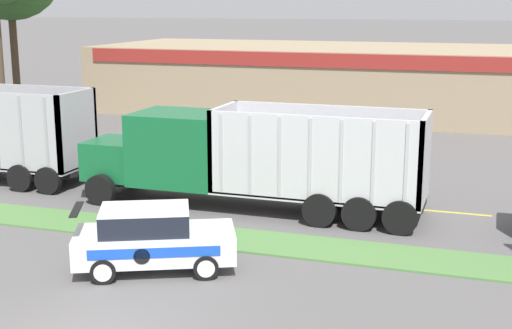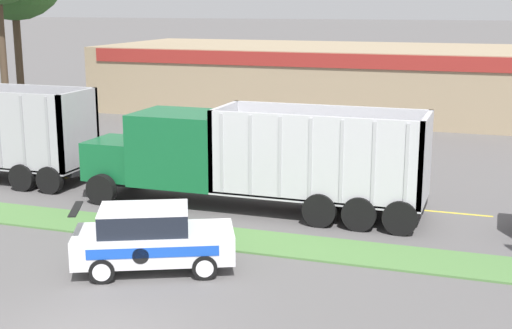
% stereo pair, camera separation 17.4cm
% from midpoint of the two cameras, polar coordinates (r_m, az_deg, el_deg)
% --- Properties ---
extents(grass_verge, '(120.00, 1.96, 0.06)m').
position_cam_midpoint_polar(grass_verge, '(21.34, -3.47, -5.82)').
color(grass_verge, '#517F42').
rests_on(grass_verge, ground_plane).
extents(centre_line_3, '(2.40, 0.14, 0.01)m').
position_cam_midpoint_polar(centre_line_3, '(30.10, -17.05, -0.90)').
color(centre_line_3, yellow).
rests_on(centre_line_3, ground_plane).
extents(centre_line_4, '(2.40, 0.14, 0.01)m').
position_cam_midpoint_polar(centre_line_4, '(27.37, -7.78, -1.78)').
color(centre_line_4, yellow).
rests_on(centre_line_4, ground_plane).
extents(centre_line_5, '(2.40, 0.14, 0.01)m').
position_cam_midpoint_polar(centre_line_5, '(25.50, 3.20, -2.76)').
color(centre_line_5, yellow).
rests_on(centre_line_5, ground_plane).
extents(centre_line_6, '(2.40, 0.14, 0.01)m').
position_cam_midpoint_polar(centre_line_6, '(24.70, 15.39, -3.73)').
color(centre_line_6, yellow).
rests_on(centre_line_6, ground_plane).
extents(dump_truck_mid, '(11.87, 2.82, 3.49)m').
position_cam_midpoint_polar(dump_truck_mid, '(24.35, -3.33, 0.50)').
color(dump_truck_mid, black).
rests_on(dump_truck_mid, ground_plane).
extents(rally_car, '(4.47, 3.31, 1.72)m').
position_cam_midpoint_polar(rally_car, '(18.80, -8.55, -5.85)').
color(rally_car, white).
rests_on(rally_car, ground_plane).
extents(store_building_backdrop, '(35.92, 12.10, 4.15)m').
position_cam_midpoint_polar(store_building_backdrop, '(46.05, 9.87, 6.67)').
color(store_building_backdrop, '#9E896B').
rests_on(store_building_backdrop, ground_plane).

